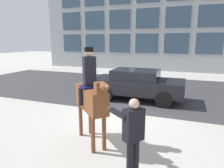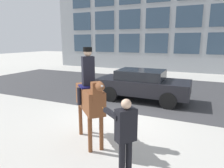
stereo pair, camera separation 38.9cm
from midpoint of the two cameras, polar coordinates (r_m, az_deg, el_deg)
name	(u,v)px [view 1 (the left image)]	position (r m, az deg, el deg)	size (l,w,h in m)	color
ground_plane	(116,116)	(7.78, -0.24, -9.26)	(80.00, 80.00, 0.00)	#B2AFA8
road_surface	(142,89)	(12.14, 7.71, -1.49)	(25.15, 8.50, 0.01)	#38383A
mounted_horse_lead	(91,96)	(5.49, -7.98, -3.46)	(1.56, 1.53, 2.69)	brown
pedestrian_bystander	(133,134)	(4.06, 3.10, -14.06)	(0.90, 0.54, 1.77)	black
street_car_near_lane	(137,84)	(9.82, 6.12, 0.07)	(4.37, 1.92, 1.49)	black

